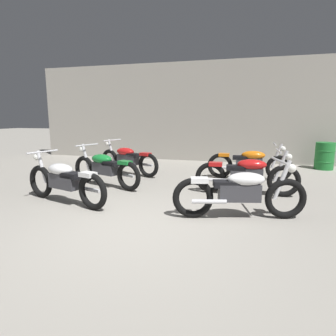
# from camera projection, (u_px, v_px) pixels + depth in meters

# --- Properties ---
(ground_plane) EXTENTS (60.00, 60.00, 0.00)m
(ground_plane) POSITION_uv_depth(u_px,v_px,m) (131.00, 227.00, 4.34)
(ground_plane) COLOR gray
(back_wall) EXTENTS (13.24, 0.24, 3.60)m
(back_wall) POSITION_uv_depth(u_px,v_px,m) (204.00, 112.00, 10.55)
(back_wall) COLOR #9E998E
(back_wall) RESTS_ON ground
(motorcycle_left_row_0) EXTENTS (2.11, 0.87, 0.97)m
(motorcycle_left_row_0) POSITION_uv_depth(u_px,v_px,m) (64.00, 180.00, 5.47)
(motorcycle_left_row_0) COLOR black
(motorcycle_left_row_0) RESTS_ON ground
(motorcycle_left_row_1) EXTENTS (2.08, 0.94, 0.97)m
(motorcycle_left_row_1) POSITION_uv_depth(u_px,v_px,m) (105.00, 168.00, 6.80)
(motorcycle_left_row_1) COLOR black
(motorcycle_left_row_1) RESTS_ON ground
(motorcycle_left_row_2) EXTENTS (2.08, 0.95, 0.97)m
(motorcycle_left_row_2) POSITION_uv_depth(u_px,v_px,m) (128.00, 159.00, 8.22)
(motorcycle_left_row_2) COLOR black
(motorcycle_left_row_2) RESTS_ON ground
(motorcycle_right_row_0) EXTENTS (2.13, 0.83, 0.97)m
(motorcycle_right_row_0) POSITION_uv_depth(u_px,v_px,m) (240.00, 191.00, 4.65)
(motorcycle_right_row_0) COLOR black
(motorcycle_right_row_0) RESTS_ON ground
(motorcycle_right_row_1) EXTENTS (2.17, 0.68, 0.97)m
(motorcycle_right_row_1) POSITION_uv_depth(u_px,v_px,m) (247.00, 174.00, 6.06)
(motorcycle_right_row_1) COLOR black
(motorcycle_right_row_1) RESTS_ON ground
(motorcycle_right_row_2) EXTENTS (2.17, 0.68, 0.97)m
(motorcycle_right_row_2) POSITION_uv_depth(u_px,v_px,m) (249.00, 163.00, 7.53)
(motorcycle_right_row_2) COLOR black
(motorcycle_right_row_2) RESTS_ON ground
(oil_drum) EXTENTS (0.59, 0.59, 0.85)m
(oil_drum) POSITION_uv_depth(u_px,v_px,m) (325.00, 156.00, 9.01)
(oil_drum) COLOR #1E722D
(oil_drum) RESTS_ON ground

